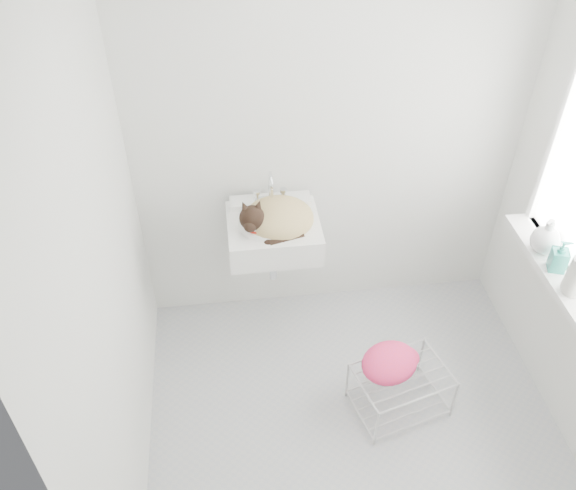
{
  "coord_description": "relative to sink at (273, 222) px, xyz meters",
  "views": [
    {
      "loc": [
        -0.59,
        -1.83,
        2.88
      ],
      "look_at": [
        -0.3,
        0.5,
        0.88
      ],
      "focal_mm": 37.66,
      "sensor_mm": 36.0,
      "label": 1
    }
  ],
  "objects": [
    {
      "name": "bottle_c",
      "position": [
        1.35,
        -0.4,
        0.0
      ],
      "size": [
        0.21,
        0.21,
        0.19
      ],
      "primitive_type": "imported",
      "rotation": [
        0.0,
        0.0,
        5.31
      ],
      "color": "silver",
      "rests_on": "windowsill"
    },
    {
      "name": "left_wall",
      "position": [
        -0.75,
        -0.74,
        0.4
      ],
      "size": [
        0.02,
        2.0,
        2.5
      ],
      "primitive_type": "cube",
      "color": "silver",
      "rests_on": "ground"
    },
    {
      "name": "wire_rack",
      "position": [
        0.61,
        -0.67,
        -0.7
      ],
      "size": [
        0.55,
        0.45,
        0.29
      ],
      "primitive_type": "cube",
      "rotation": [
        0.0,
        0.0,
        0.26
      ],
      "color": "silver",
      "rests_on": "floor"
    },
    {
      "name": "back_wall",
      "position": [
        0.35,
        0.26,
        0.4
      ],
      "size": [
        2.2,
        0.02,
        2.5
      ],
      "primitive_type": "cube",
      "color": "silver",
      "rests_on": "ground"
    },
    {
      "name": "cat",
      "position": [
        0.01,
        -0.02,
        0.04
      ],
      "size": [
        0.4,
        0.32,
        0.25
      ],
      "rotation": [
        0.0,
        0.0,
        -0.0
      ],
      "color": "tan",
      "rests_on": "sink"
    },
    {
      "name": "windowsill",
      "position": [
        1.36,
        -0.54,
        -0.02
      ],
      "size": [
        0.16,
        0.88,
        0.04
      ],
      "primitive_type": "cube",
      "color": "white",
      "rests_on": "right_wall"
    },
    {
      "name": "towel",
      "position": [
        0.54,
        -0.64,
        -0.53
      ],
      "size": [
        0.39,
        0.35,
        0.13
      ],
      "primitive_type": "ellipsoid",
      "rotation": [
        0.0,
        0.0,
        0.49
      ],
      "color": "#FB2B35",
      "rests_on": "wire_rack"
    },
    {
      "name": "faucet",
      "position": [
        0.0,
        0.18,
        0.14
      ],
      "size": [
        0.18,
        0.13,
        0.18
      ],
      "primitive_type": null,
      "color": "silver",
      "rests_on": "sink"
    },
    {
      "name": "bottle_a",
      "position": [
        1.35,
        -0.71,
        0.0
      ],
      "size": [
        0.13,
        0.13,
        0.24
      ],
      "primitive_type": "imported",
      "rotation": [
        0.0,
        0.0,
        2.55
      ],
      "color": "silver",
      "rests_on": "windowsill"
    },
    {
      "name": "bottle_b",
      "position": [
        1.35,
        -0.55,
        0.0
      ],
      "size": [
        0.1,
        0.1,
        0.18
      ],
      "primitive_type": "imported",
      "rotation": [
        0.0,
        0.0,
        1.25
      ],
      "color": "#21786B",
      "rests_on": "windowsill"
    },
    {
      "name": "floor",
      "position": [
        0.35,
        -0.74,
        -0.85
      ],
      "size": [
        2.2,
        2.0,
        0.02
      ],
      "primitive_type": "cube",
      "color": "#B0B0B0",
      "rests_on": "ground"
    },
    {
      "name": "sink",
      "position": [
        0.0,
        0.0,
        0.0
      ],
      "size": [
        0.5,
        0.44,
        0.2
      ],
      "primitive_type": "cube",
      "color": "white",
      "rests_on": "back_wall"
    }
  ]
}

